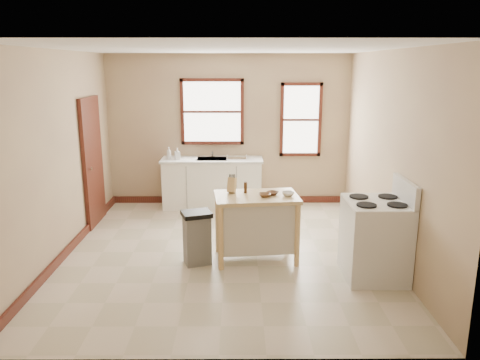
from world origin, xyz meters
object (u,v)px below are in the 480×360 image
at_px(kitchen_island, 256,227).
at_px(bowl_c, 288,194).
at_px(knife_block, 232,186).
at_px(trash_bin, 197,238).
at_px(bowl_b, 273,193).
at_px(soap_bottle_a, 169,153).
at_px(dish_rack, 237,156).
at_px(gas_stove, 375,229).
at_px(pepper_grinder, 245,188).
at_px(bowl_a, 265,195).
at_px(soap_bottle_b, 177,154).

height_order(kitchen_island, bowl_c, bowl_c).
distance_m(knife_block, trash_bin, 0.84).
xyz_separation_m(bowl_b, bowl_c, (0.20, -0.06, 0.01)).
relative_size(soap_bottle_a, dish_rack, 0.59).
relative_size(soap_bottle_a, gas_stove, 0.18).
bearing_deg(dish_rack, bowl_c, -52.64).
bearing_deg(pepper_grinder, bowl_c, -14.28).
bearing_deg(bowl_c, bowl_a, -173.25).
distance_m(soap_bottle_a, trash_bin, 2.73).
bearing_deg(gas_stove, bowl_c, 152.86).
bearing_deg(dish_rack, trash_bin, -80.08).
height_order(dish_rack, gas_stove, gas_stove).
xyz_separation_m(dish_rack, gas_stove, (1.72, -2.96, -0.34)).
relative_size(soap_bottle_a, soap_bottle_b, 1.07).
relative_size(dish_rack, gas_stove, 0.30).
bearing_deg(kitchen_island, soap_bottle_a, 116.21).
bearing_deg(pepper_grinder, kitchen_island, -40.07).
xyz_separation_m(pepper_grinder, trash_bin, (-0.65, -0.27, -0.62)).
bearing_deg(dish_rack, kitchen_island, -62.12).
relative_size(soap_bottle_a, bowl_a, 1.34).
bearing_deg(bowl_a, dish_rack, 98.66).
bearing_deg(knife_block, gas_stove, -3.34).
xyz_separation_m(dish_rack, bowl_b, (0.49, -2.36, -0.04)).
xyz_separation_m(kitchen_island, gas_stove, (1.45, -0.55, 0.17)).
bearing_deg(trash_bin, bowl_c, -12.79).
bearing_deg(soap_bottle_b, bowl_c, -71.59).
height_order(bowl_b, bowl_c, bowl_c).
distance_m(knife_block, bowl_b, 0.56).
xyz_separation_m(soap_bottle_b, dish_rack, (1.09, 0.02, -0.06)).
distance_m(pepper_grinder, gas_stove, 1.77).
height_order(soap_bottle_b, knife_block, soap_bottle_b).
xyz_separation_m(knife_block, bowl_c, (0.75, -0.16, -0.07)).
relative_size(bowl_c, gas_stove, 0.13).
bearing_deg(kitchen_island, gas_stove, -26.73).
distance_m(soap_bottle_b, bowl_a, 2.85).
xyz_separation_m(soap_bottle_b, pepper_grinder, (1.21, -2.27, -0.04)).
distance_m(dish_rack, bowl_b, 2.41).
xyz_separation_m(bowl_b, trash_bin, (-1.01, -0.19, -0.56)).
relative_size(soap_bottle_b, bowl_a, 1.25).
distance_m(bowl_a, trash_bin, 1.07).
distance_m(soap_bottle_a, bowl_c, 3.10).
height_order(bowl_a, trash_bin, bowl_a).
distance_m(kitchen_island, trash_bin, 0.81).
relative_size(knife_block, pepper_grinder, 1.33).
height_order(dish_rack, trash_bin, dish_rack).
relative_size(knife_block, bowl_c, 1.22).
bearing_deg(bowl_b, kitchen_island, -168.97).
height_order(soap_bottle_a, kitchen_island, soap_bottle_a).
bearing_deg(knife_block, dish_rack, 106.14).
relative_size(soap_bottle_a, trash_bin, 0.31).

